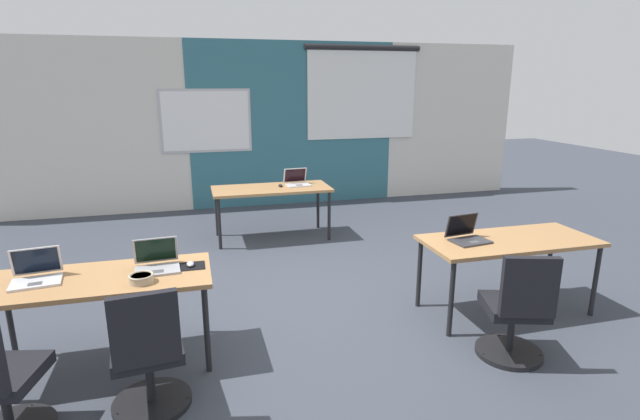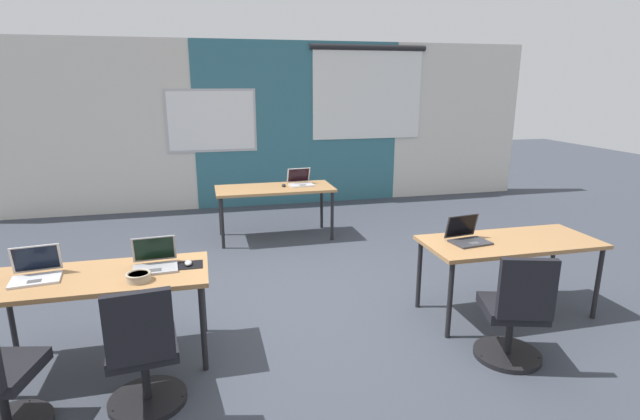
% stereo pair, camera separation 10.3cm
% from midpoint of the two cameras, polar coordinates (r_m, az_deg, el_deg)
% --- Properties ---
extents(ground_plane, '(24.00, 24.00, 0.00)m').
position_cam_midpoint_polar(ground_plane, '(4.86, -0.61, -11.04)').
color(ground_plane, '#383D47').
extents(back_wall_assembly, '(10.00, 0.27, 2.80)m').
position_cam_midpoint_polar(back_wall_assembly, '(8.55, -6.90, 9.94)').
color(back_wall_assembly, silver).
rests_on(back_wall_assembly, ground).
extents(desk_near_left, '(1.60, 0.70, 0.72)m').
position_cam_midpoint_polar(desk_near_left, '(4.01, -23.87, -7.82)').
color(desk_near_left, '#A37547').
rests_on(desk_near_left, ground).
extents(desk_near_right, '(1.60, 0.70, 0.72)m').
position_cam_midpoint_polar(desk_near_right, '(4.80, 21.99, -4.00)').
color(desk_near_right, '#A37547').
rests_on(desk_near_right, ground).
extents(desk_far_center, '(1.60, 0.70, 0.72)m').
position_cam_midpoint_polar(desk_far_center, '(6.70, -4.90, 2.17)').
color(desk_far_center, '#A37547').
rests_on(desk_far_center, ground).
extents(laptop_far_right, '(0.35, 0.33, 0.23)m').
position_cam_midpoint_polar(laptop_far_right, '(6.82, -1.88, 3.38)').
color(laptop_far_right, silver).
rests_on(laptop_far_right, desk_far_center).
extents(mouse_far_right, '(0.06, 0.10, 0.03)m').
position_cam_midpoint_polar(mouse_far_right, '(6.73, -3.85, 2.91)').
color(mouse_far_right, black).
rests_on(mouse_far_right, desk_far_center).
extents(laptop_near_left_end, '(0.37, 0.33, 0.23)m').
position_cam_midpoint_polar(laptop_near_left_end, '(4.11, -29.83, -6.36)').
color(laptop_near_left_end, silver).
rests_on(laptop_near_left_end, desk_near_left).
extents(laptop_near_right_inner, '(0.37, 0.33, 0.23)m').
position_cam_midpoint_polar(laptop_near_right_inner, '(4.59, 17.55, -2.99)').
color(laptop_near_right_inner, '#333338').
rests_on(laptop_near_right_inner, desk_near_right).
extents(chair_near_right_inner, '(0.55, 0.60, 0.92)m').
position_cam_midpoint_polar(chair_near_right_inner, '(4.09, 22.59, -11.62)').
color(chair_near_right_inner, black).
rests_on(chair_near_right_inner, ground).
extents(laptop_near_left_inner, '(0.35, 0.32, 0.23)m').
position_cam_midpoint_polar(laptop_near_left_inner, '(3.97, -18.14, -5.79)').
color(laptop_near_left_inner, '#9E9EA3').
rests_on(laptop_near_left_inner, desk_near_left).
extents(mousepad_near_left_inner, '(0.22, 0.19, 0.00)m').
position_cam_midpoint_polar(mousepad_near_left_inner, '(3.97, -14.50, -6.29)').
color(mousepad_near_left_inner, black).
rests_on(mousepad_near_left_inner, desk_near_left).
extents(mouse_near_left_inner, '(0.06, 0.10, 0.03)m').
position_cam_midpoint_polar(mouse_near_left_inner, '(3.96, -14.51, -6.04)').
color(mouse_near_left_inner, '#B2B2B7').
rests_on(mouse_near_left_inner, mousepad_near_left_inner).
extents(chair_near_left_inner, '(0.52, 0.56, 0.92)m').
position_cam_midpoint_polar(chair_near_left_inner, '(3.47, -19.23, -16.18)').
color(chair_near_left_inner, black).
rests_on(chair_near_left_inner, ground).
extents(snack_bowl, '(0.18, 0.18, 0.06)m').
position_cam_midpoint_polar(snack_bowl, '(3.76, -19.82, -7.35)').
color(snack_bowl, tan).
rests_on(snack_bowl, desk_near_left).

